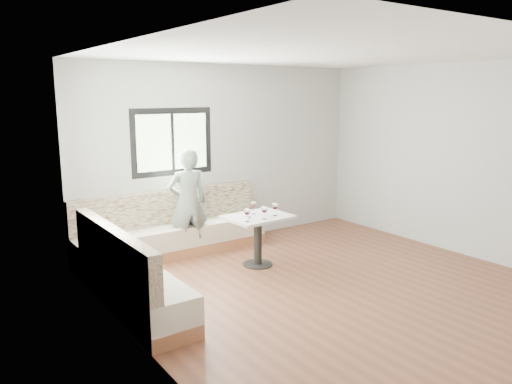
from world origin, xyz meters
The scene contains 9 objects.
room centered at (-0.08, 0.08, 1.41)m, with size 5.01×5.01×2.81m.
banquette centered at (-1.59, 1.63, 0.33)m, with size 2.90×2.80×0.95m.
table centered at (-0.28, 1.17, 0.53)m, with size 0.89×0.71×0.71m.
person centered at (-0.87, 2.10, 0.79)m, with size 0.58×0.38×1.58m, color slate.
olive_ramekin centered at (-0.48, 1.15, 0.73)m, with size 0.11×0.11×0.04m.
wine_glass_a centered at (-0.58, 0.99, 0.84)m, with size 0.09×0.09×0.19m.
wine_glass_b centered at (-0.33, 0.96, 0.84)m, with size 0.09×0.09×0.19m.
wine_glass_c centered at (-0.09, 1.04, 0.84)m, with size 0.09×0.09×0.19m.
wine_glass_d centered at (-0.28, 1.28, 0.84)m, with size 0.09×0.09×0.19m.
Camera 1 is at (-4.11, -4.26, 2.36)m, focal length 35.00 mm.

